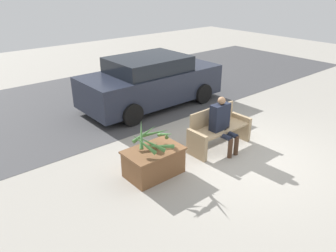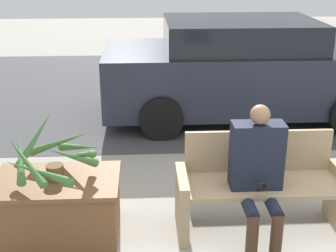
{
  "view_description": "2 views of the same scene",
  "coord_description": "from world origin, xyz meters",
  "px_view_note": "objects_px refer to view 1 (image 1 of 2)",
  "views": [
    {
      "loc": [
        -5.36,
        -3.83,
        3.6
      ],
      "look_at": [
        -1.4,
        0.88,
        0.8
      ],
      "focal_mm": 35.0,
      "sensor_mm": 36.0,
      "label": 1
    },
    {
      "loc": [
        -1.17,
        -3.16,
        2.5
      ],
      "look_at": [
        -0.94,
        1.07,
        0.88
      ],
      "focal_mm": 50.0,
      "sensor_mm": 36.0,
      "label": 2
    }
  ],
  "objects_px": {
    "planter_box": "(154,161)",
    "potted_plant": "(153,139)",
    "bench": "(218,130)",
    "person_seated": "(222,122)",
    "parked_car": "(151,82)"
  },
  "relations": [
    {
      "from": "planter_box",
      "to": "potted_plant",
      "type": "height_order",
      "value": "potted_plant"
    },
    {
      "from": "bench",
      "to": "person_seated",
      "type": "distance_m",
      "value": 0.35
    },
    {
      "from": "person_seated",
      "to": "potted_plant",
      "type": "xyz_separation_m",
      "value": [
        -1.79,
        0.16,
        0.09
      ]
    },
    {
      "from": "parked_car",
      "to": "person_seated",
      "type": "bearing_deg",
      "value": -99.62
    },
    {
      "from": "person_seated",
      "to": "planter_box",
      "type": "distance_m",
      "value": 1.84
    },
    {
      "from": "person_seated",
      "to": "parked_car",
      "type": "bearing_deg",
      "value": 80.38
    },
    {
      "from": "bench",
      "to": "planter_box",
      "type": "relative_size",
      "value": 1.39
    },
    {
      "from": "person_seated",
      "to": "planter_box",
      "type": "bearing_deg",
      "value": 174.34
    },
    {
      "from": "parked_car",
      "to": "bench",
      "type": "bearing_deg",
      "value": -98.47
    },
    {
      "from": "potted_plant",
      "to": "parked_car",
      "type": "relative_size",
      "value": 0.2
    },
    {
      "from": "bench",
      "to": "person_seated",
      "type": "relative_size",
      "value": 1.24
    },
    {
      "from": "planter_box",
      "to": "potted_plant",
      "type": "relative_size",
      "value": 1.32
    },
    {
      "from": "bench",
      "to": "potted_plant",
      "type": "xyz_separation_m",
      "value": [
        -1.88,
        -0.01,
        0.37
      ]
    },
    {
      "from": "bench",
      "to": "potted_plant",
      "type": "bearing_deg",
      "value": -179.65
    },
    {
      "from": "person_seated",
      "to": "potted_plant",
      "type": "distance_m",
      "value": 1.8
    }
  ]
}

